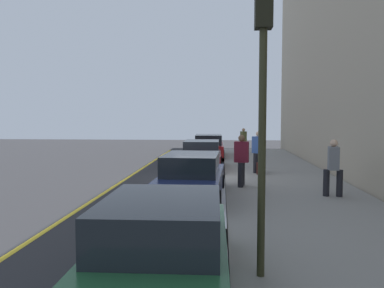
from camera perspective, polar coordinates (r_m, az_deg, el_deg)
ground_plane at (r=17.11m, az=1.41°, el=-4.93°), size 56.00×56.00×0.00m
sidewalk at (r=17.25m, az=12.47°, el=-4.70°), size 28.00×4.60×0.15m
lane_stripe_centre at (r=17.56m, az=-9.11°, el=-4.73°), size 28.00×0.14×0.01m
snow_bank_curb at (r=11.28m, az=3.45°, el=-9.02°), size 8.76×0.56×0.22m
parked_car_green at (r=5.88m, az=-4.16°, el=-14.74°), size 4.43×1.95×1.51m
parked_car_navy at (r=12.28m, az=0.01°, el=-4.86°), size 4.77×2.03×1.51m
parked_car_maroon at (r=18.95m, az=1.44°, el=-1.76°), size 4.13×1.91×1.51m
parked_car_red at (r=25.10m, az=2.41°, el=-0.35°), size 4.76×1.98×1.51m
pedestrian_grey_coat at (r=13.13m, az=19.65°, el=-3.01°), size 0.52×0.59×1.79m
pedestrian_burgundy_coat at (r=14.27m, az=7.12°, el=-2.14°), size 0.60×0.54×1.84m
pedestrian_olive_coat at (r=27.39m, az=7.40°, el=0.60°), size 0.54×0.53×1.70m
pedestrian_blue_coat at (r=17.87m, az=9.51°, el=-0.93°), size 0.56×0.58×1.85m
traffic_light_pole at (r=6.19m, az=10.13°, el=8.98°), size 0.35×0.26×4.51m
rolling_suitcase at (r=17.50m, az=9.64°, el=-3.45°), size 0.34×0.22×0.86m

